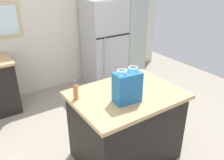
% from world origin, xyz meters
% --- Properties ---
extents(ground, '(6.57, 6.57, 0.00)m').
position_xyz_m(ground, '(0.00, 0.00, 0.00)').
color(ground, '#9E9384').
extents(back_wall, '(5.48, 0.13, 2.69)m').
position_xyz_m(back_wall, '(-0.01, 2.23, 1.34)').
color(back_wall, silver).
rests_on(back_wall, ground).
extents(kitchen_island, '(1.23, 0.93, 0.92)m').
position_xyz_m(kitchen_island, '(0.02, -0.25, 0.47)').
color(kitchen_island, black).
rests_on(kitchen_island, ground).
extents(refrigerator, '(0.78, 0.69, 1.71)m').
position_xyz_m(refrigerator, '(1.03, 1.83, 0.86)').
color(refrigerator, '#B7B7BC').
rests_on(refrigerator, ground).
extents(tall_cabinet, '(0.46, 0.62, 2.10)m').
position_xyz_m(tall_cabinet, '(1.66, 1.83, 1.05)').
color(tall_cabinet, '#9EB2A8').
rests_on(tall_cabinet, ground).
extents(shopping_bag, '(0.30, 0.20, 0.38)m').
position_xyz_m(shopping_bag, '(-0.09, -0.39, 1.09)').
color(shopping_bag, '#236BAD').
rests_on(shopping_bag, kitchen_island).
extents(small_box, '(0.12, 0.11, 0.16)m').
position_xyz_m(small_box, '(0.13, -0.09, 1.00)').
color(small_box, '#4775B7').
rests_on(small_box, kitchen_island).
extents(bottle, '(0.05, 0.05, 0.22)m').
position_xyz_m(bottle, '(-0.52, -0.05, 1.02)').
color(bottle, '#C66633').
rests_on(bottle, kitchen_island).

